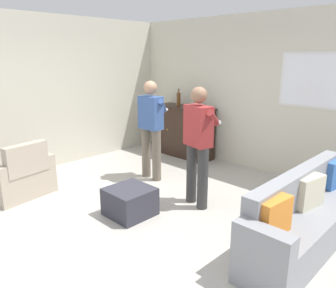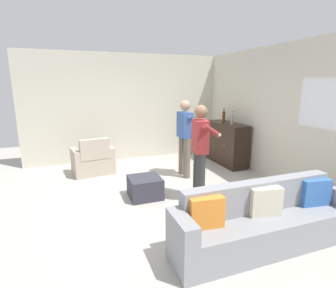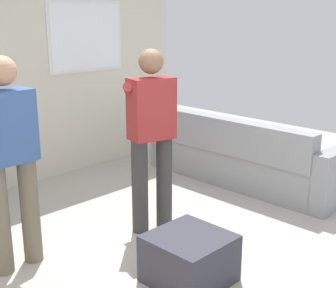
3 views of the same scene
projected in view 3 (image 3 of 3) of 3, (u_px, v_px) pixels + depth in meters
The scene contains 5 objects.
ground at pixel (167, 271), 3.71m from camera, with size 10.40×10.40×0.00m, color #B2ADA3.
couch at pixel (237, 157), 5.52m from camera, with size 0.57×2.48×0.82m.
ottoman at pixel (189, 258), 3.52m from camera, with size 0.56×0.56×0.37m, color #33333D.
person_standing_left at pixel (9, 154), 3.54m from camera, with size 0.56×0.48×1.68m.
person_standing_right at pixel (151, 132), 4.22m from camera, with size 0.54×0.51×1.68m.
Camera 3 is at (-2.35, -2.32, 1.96)m, focal length 50.00 mm.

